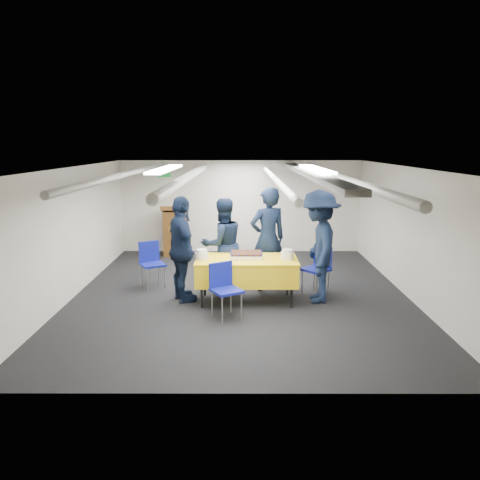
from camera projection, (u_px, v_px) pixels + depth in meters
The scene contains 14 objects.
ground at pixel (241, 294), 8.57m from camera, with size 7.00×7.00×0.00m, color black.
room_shell at pixel (246, 193), 8.61m from camera, with size 6.00×7.00×2.30m.
serving_table at pixel (246, 270), 8.06m from camera, with size 1.74×0.91×0.77m.
sheet_cake at pixel (246, 255), 8.07m from camera, with size 0.56×0.44×0.10m.
plate_stack_left at pixel (202, 255), 7.95m from camera, with size 0.22×0.22×0.17m.
plate_stack_right at pixel (287, 255), 7.95m from camera, with size 0.22×0.22×0.17m.
podium at pixel (175, 231), 11.44m from camera, with size 0.62×0.53×1.25m.
chair_near at pixel (224, 284), 7.35m from camera, with size 0.58×0.58×0.87m.
chair_right at pixel (319, 265), 8.56m from camera, with size 0.59×0.59×0.87m.
chair_left at pixel (151, 259), 8.93m from camera, with size 0.57×0.57×0.87m.
sailor_a at pixel (268, 239), 8.66m from camera, with size 0.71×0.46×1.94m, color black.
sailor_b at pixel (223, 244), 8.69m from camera, with size 0.84×0.65×1.73m, color black.
sailor_c at pixel (182, 249), 8.04m from camera, with size 1.08×0.45×1.84m, color black.
sailor_d at pixel (318, 247), 8.01m from camera, with size 1.25×0.72×1.94m, color black.
Camera 1 is at (0.01, -8.20, 2.70)m, focal length 35.00 mm.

